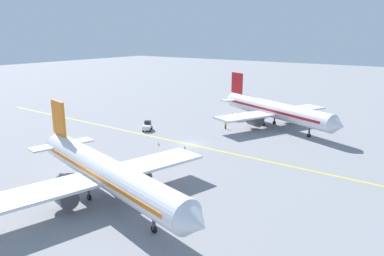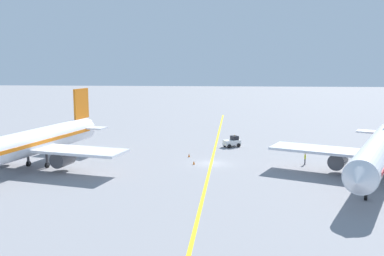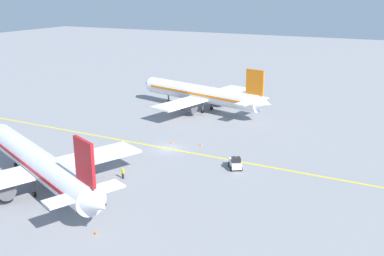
% 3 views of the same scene
% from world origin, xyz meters
% --- Properties ---
extents(ground_plane, '(400.00, 400.00, 0.00)m').
position_xyz_m(ground_plane, '(0.00, 0.00, 0.00)').
color(ground_plane, gray).
extents(apron_yellow_centreline, '(2.92, 119.98, 0.01)m').
position_xyz_m(apron_yellow_centreline, '(0.00, 0.00, 0.00)').
color(apron_yellow_centreline, yellow).
rests_on(apron_yellow_centreline, ground).
extents(airplane_at_gate, '(27.70, 33.67, 10.60)m').
position_xyz_m(airplane_at_gate, '(-21.67, 7.24, 3.71)').
color(airplane_at_gate, silver).
rests_on(airplane_at_gate, ground).
extents(airplane_adjacent_stand, '(28.43, 35.14, 10.60)m').
position_xyz_m(airplane_adjacent_stand, '(25.25, 5.74, 3.71)').
color(airplane_adjacent_stand, white).
rests_on(airplane_adjacent_stand, ground).
extents(baggage_tug_white, '(3.34, 2.87, 2.11)m').
position_xyz_m(baggage_tug_white, '(-3.27, -13.28, 0.90)').
color(baggage_tug_white, white).
rests_on(baggage_tug_white, ground).
extents(ground_crew_worker, '(0.26, 0.58, 1.68)m').
position_xyz_m(ground_crew_worker, '(-13.83, -0.39, 0.91)').
color(ground_crew_worker, '#23232D').
rests_on(ground_crew_worker, ground).
extents(traffic_cone_near_nose, '(0.32, 0.32, 0.55)m').
position_xyz_m(traffic_cone_near_nose, '(-27.76, -6.50, 0.28)').
color(traffic_cone_near_nose, orange).
rests_on(traffic_cone_near_nose, ground).
extents(traffic_cone_mid_apron, '(0.32, 0.32, 0.55)m').
position_xyz_m(traffic_cone_mid_apron, '(3.68, -4.29, 0.28)').
color(traffic_cone_mid_apron, orange).
rests_on(traffic_cone_mid_apron, ground).
extents(traffic_cone_by_wingtip, '(0.32, 0.32, 0.55)m').
position_xyz_m(traffic_cone_by_wingtip, '(2.54, 0.84, 0.28)').
color(traffic_cone_by_wingtip, orange).
rests_on(traffic_cone_by_wingtip, ground).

